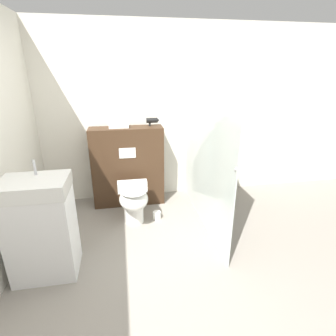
{
  "coord_description": "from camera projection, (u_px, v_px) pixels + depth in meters",
  "views": [
    {
      "loc": [
        -0.23,
        -1.7,
        1.87
      ],
      "look_at": [
        0.3,
        1.25,
        0.74
      ],
      "focal_mm": 28.0,
      "sensor_mm": 36.0,
      "label": 1
    }
  ],
  "objects": [
    {
      "name": "toilet",
      "position": [
        134.0,
        200.0,
        3.3
      ],
      "size": [
        0.39,
        0.56,
        0.51
      ],
      "color": "white",
      "rests_on": "ground_plane"
    },
    {
      "name": "spare_toilet_roll",
      "position": [
        157.0,
        215.0,
        3.48
      ],
      "size": [
        0.11,
        0.11,
        0.1
      ],
      "color": "white",
      "rests_on": "ground_plane"
    },
    {
      "name": "partition_panel",
      "position": [
        128.0,
        167.0,
        3.75
      ],
      "size": [
        1.0,
        0.31,
        1.13
      ],
      "color": "#3D2819",
      "rests_on": "ground_plane"
    },
    {
      "name": "sink_vanity",
      "position": [
        42.0,
        228.0,
        2.42
      ],
      "size": [
        0.58,
        0.43,
        1.12
      ],
      "color": "white",
      "rests_on": "ground_plane"
    },
    {
      "name": "wall_back",
      "position": [
        137.0,
        115.0,
        3.78
      ],
      "size": [
        8.0,
        0.06,
        2.5
      ],
      "color": "silver",
      "rests_on": "ground_plane"
    },
    {
      "name": "ground_plane",
      "position": [
        159.0,
        300.0,
        2.27
      ],
      "size": [
        12.0,
        12.0,
        0.0
      ],
      "primitive_type": "plane",
      "color": "gray"
    },
    {
      "name": "folded_towel",
      "position": [
        119.0,
        125.0,
        3.54
      ],
      "size": [
        0.26,
        0.17,
        0.07
      ],
      "color": "white",
      "rests_on": "partition_panel"
    },
    {
      "name": "shower_glass",
      "position": [
        206.0,
        140.0,
        3.08
      ],
      "size": [
        0.04,
        1.82,
        2.19
      ],
      "color": "silver",
      "rests_on": "ground_plane"
    },
    {
      "name": "hair_drier",
      "position": [
        152.0,
        121.0,
        3.61
      ],
      "size": [
        0.18,
        0.07,
        0.11
      ],
      "color": "black",
      "rests_on": "partition_panel"
    }
  ]
}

